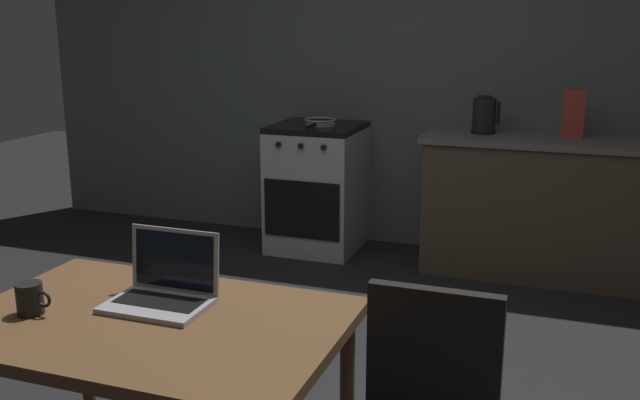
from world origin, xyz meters
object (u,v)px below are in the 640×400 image
Objects in this scene: stove_oven at (317,187)px; coffee_mug at (30,299)px; dining_table at (153,342)px; frying_pan at (320,122)px; electric_kettle at (484,115)px; cereal_box at (573,113)px; laptop at (163,290)px.

stove_oven reaches higher than coffee_mug.
frying_pan reaches higher than dining_table.
electric_kettle is at bearing 78.46° from dining_table.
frying_pan is (-1.11, -0.03, -0.09)m from electric_kettle.
stove_oven is 2.24× the size of frying_pan.
frying_pan is (-0.51, 2.92, 0.27)m from dining_table.
coffee_mug is at bearing -165.75° from dining_table.
cereal_box is (1.65, 0.05, 0.13)m from frying_pan.
electric_kettle reaches higher than dining_table.
stove_oven reaches higher than dining_table.
laptop reaches higher than stove_oven.
stove_oven is at bearing -179.23° from cereal_box.
electric_kettle is 2.00× the size of coffee_mug.
laptop is at bearing -80.34° from frying_pan.
dining_table is 9.69× the size of coffee_mug.
laptop is 3.10m from cereal_box.
frying_pan is at bearing -178.27° from cereal_box.
stove_oven is 0.77× the size of dining_table.
electric_kettle is (1.14, 0.00, 0.56)m from stove_oven.
cereal_box is at bearing 63.77° from coffee_mug.
cereal_box is at bearing 2.13° from electric_kettle.
coffee_mug is 0.40× the size of cereal_box.
frying_pan is 1.65m from cereal_box.
dining_table is 2.93× the size of frying_pan.
stove_oven is at bearing 93.18° from coffee_mug.
frying_pan is at bearing 103.29° from laptop.
laptop reaches higher than dining_table.
dining_table is 3.21m from cereal_box.
cereal_box reaches higher than frying_pan.
electric_kettle is at bearing 0.12° from stove_oven.
electric_kettle is at bearing 1.54° from frying_pan.
electric_kettle is 1.11m from frying_pan.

